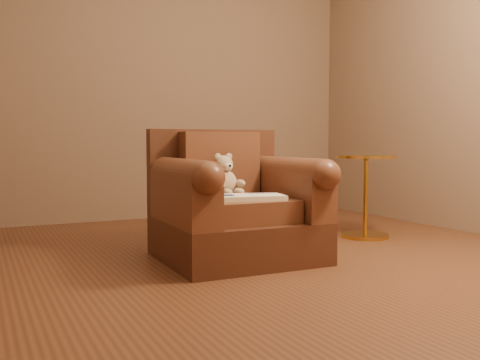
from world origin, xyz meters
name	(u,v)px	position (x,y,z in m)	size (l,w,h in m)	color
floor	(255,257)	(0.00, 0.00, 0.00)	(4.00, 4.00, 0.00)	brown
armchair	(234,208)	(-0.12, 0.05, 0.31)	(0.92, 0.88, 0.81)	#432316
teddy_bear	(226,179)	(-0.14, 0.13, 0.49)	(0.20, 0.23, 0.28)	tan
guidebook	(251,197)	(-0.11, -0.16, 0.40)	(0.42, 0.30, 0.03)	beige
side_table	(366,193)	(1.09, 0.26, 0.34)	(0.45, 0.45, 0.63)	gold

